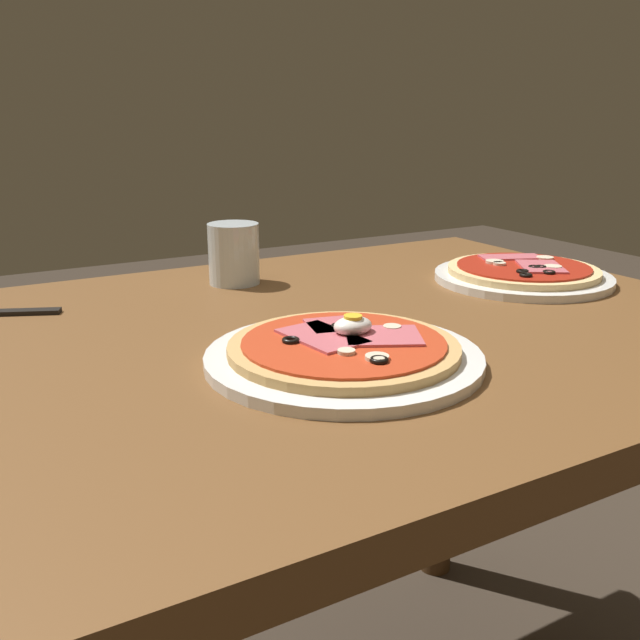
# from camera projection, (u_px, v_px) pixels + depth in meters

# --- Properties ---
(dining_table) EXTENTS (1.17, 0.81, 0.75)m
(dining_table) POSITION_uv_depth(u_px,v_px,m) (303.00, 419.00, 0.90)
(dining_table) COLOR brown
(dining_table) RESTS_ON ground
(pizza_foreground) EXTENTS (0.30, 0.30, 0.05)m
(pizza_foreground) POSITION_uv_depth(u_px,v_px,m) (344.00, 352.00, 0.75)
(pizza_foreground) COLOR white
(pizza_foreground) RESTS_ON dining_table
(pizza_across_left) EXTENTS (0.27, 0.27, 0.03)m
(pizza_across_left) POSITION_uv_depth(u_px,v_px,m) (523.00, 274.00, 1.10)
(pizza_across_left) COLOR white
(pizza_across_left) RESTS_ON dining_table
(water_glass_near) EXTENTS (0.08, 0.08, 0.09)m
(water_glass_near) POSITION_uv_depth(u_px,v_px,m) (234.00, 258.00, 1.08)
(water_glass_near) COLOR silver
(water_glass_near) RESTS_ON dining_table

